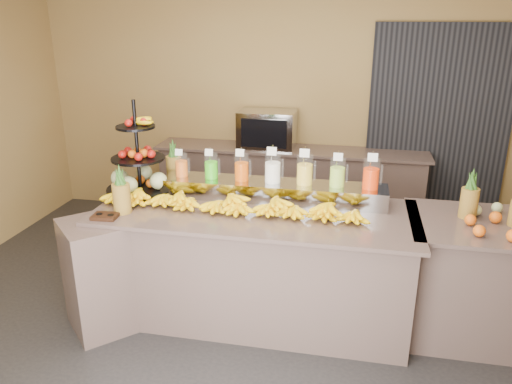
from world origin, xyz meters
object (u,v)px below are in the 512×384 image
(fruit_stand, at_px, (143,170))
(right_fruit_pile, at_px, (492,217))
(condiment_caddy, at_px, (105,216))
(oven_warmer, at_px, (268,129))
(banana_heap, at_px, (230,201))
(pitcher_tray, at_px, (273,191))

(fruit_stand, height_order, right_fruit_pile, fruit_stand)
(condiment_caddy, bearing_deg, oven_warmer, 70.60)
(condiment_caddy, height_order, oven_warmer, oven_warmer)
(banana_heap, xyz_separation_m, condiment_caddy, (-0.88, -0.35, -0.06))
(banana_heap, height_order, right_fruit_pile, right_fruit_pile)
(fruit_stand, relative_size, condiment_caddy, 4.33)
(pitcher_tray, height_order, banana_heap, banana_heap)
(pitcher_tray, xyz_separation_m, banana_heap, (-0.29, -0.30, -0.00))
(fruit_stand, distance_m, condiment_caddy, 0.60)
(fruit_stand, distance_m, oven_warmer, 1.91)
(pitcher_tray, relative_size, oven_warmer, 2.92)
(pitcher_tray, xyz_separation_m, right_fruit_pile, (1.64, -0.23, -0.00))
(condiment_caddy, distance_m, right_fruit_pile, 2.84)
(banana_heap, bearing_deg, fruit_stand, 165.00)
(oven_warmer, bearing_deg, pitcher_tray, -77.64)
(fruit_stand, relative_size, right_fruit_pile, 1.84)
(pitcher_tray, height_order, fruit_stand, fruit_stand)
(condiment_caddy, relative_size, right_fruit_pile, 0.42)
(pitcher_tray, distance_m, oven_warmer, 1.71)
(right_fruit_pile, bearing_deg, banana_heap, -177.99)
(oven_warmer, bearing_deg, right_fruit_pile, -43.10)
(banana_heap, relative_size, condiment_caddy, 11.65)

